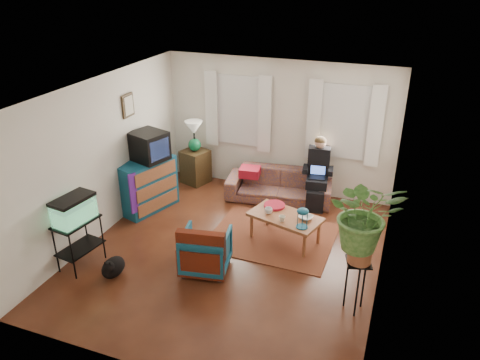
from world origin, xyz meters
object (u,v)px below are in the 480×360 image
at_px(dresser, 147,185).
at_px(plant_stand, 356,286).
at_px(coffee_table, 285,228).
at_px(sofa, 279,181).
at_px(armchair, 206,249).
at_px(side_table, 196,166).
at_px(aquarium_stand, 80,243).

relative_size(dresser, plant_stand, 1.38).
bearing_deg(coffee_table, plant_stand, -28.92).
relative_size(sofa, armchair, 2.85).
bearing_deg(dresser, plant_stand, -2.47).
distance_m(dresser, plant_stand, 4.27).
bearing_deg(side_table, aquarium_stand, -96.10).
relative_size(side_table, coffee_table, 0.61).
relative_size(side_table, aquarium_stand, 0.92).
relative_size(aquarium_stand, armchair, 1.09).
bearing_deg(sofa, side_table, 167.75).
bearing_deg(aquarium_stand, side_table, 92.28).
bearing_deg(sofa, plant_stand, -64.28).
distance_m(side_table, coffee_table, 2.81).
bearing_deg(armchair, dresser, -47.25).
height_order(aquarium_stand, armchair, aquarium_stand).
bearing_deg(side_table, armchair, -61.73).
relative_size(sofa, dresser, 1.86).
distance_m(armchair, coffee_table, 1.46).
distance_m(sofa, dresser, 2.49).
relative_size(sofa, plant_stand, 2.58).
xyz_separation_m(dresser, coffee_table, (2.68, -0.20, -0.24)).
distance_m(side_table, armchair, 3.06).
xyz_separation_m(dresser, armchair, (1.79, -1.35, -0.13)).
bearing_deg(aquarium_stand, armchair, 26.17).
relative_size(side_table, dresser, 0.65).
distance_m(sofa, armchair, 2.59).
height_order(armchair, plant_stand, plant_stand).
relative_size(sofa, aquarium_stand, 2.61).
xyz_separation_m(coffee_table, plant_stand, (1.31, -1.31, 0.15)).
bearing_deg(dresser, armchair, -18.83).
height_order(aquarium_stand, coffee_table, aquarium_stand).
xyz_separation_m(sofa, aquarium_stand, (-2.18, -3.14, -0.01)).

